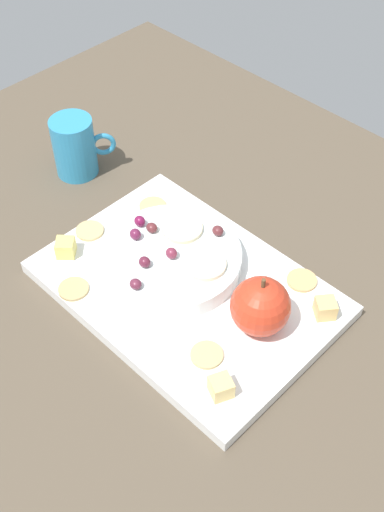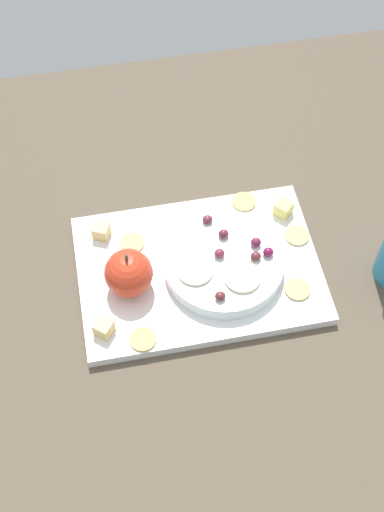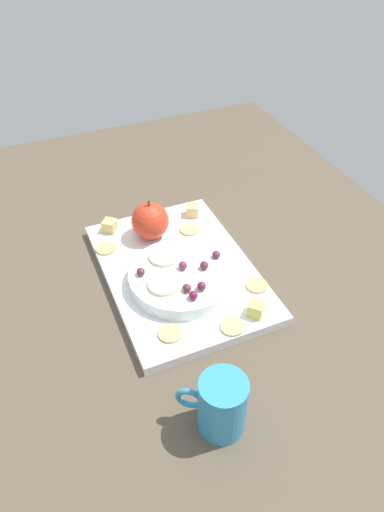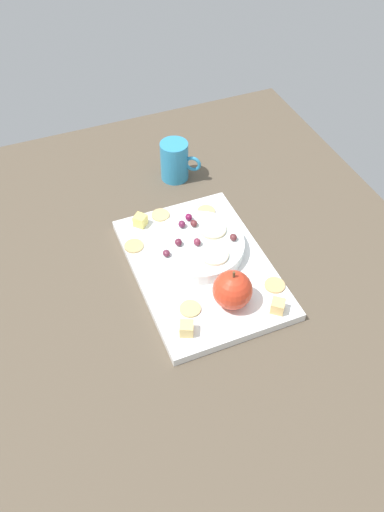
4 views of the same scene
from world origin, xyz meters
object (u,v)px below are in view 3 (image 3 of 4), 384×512
(cracker_2, at_px, (190,229))
(grape_5, at_px, (141,272))
(platter, at_px, (179,271))
(cracker_1, at_px, (170,333))
(serving_dish, at_px, (181,277))
(cup, at_px, (221,405))
(cheese_cube_1, at_px, (110,226))
(grape_2, at_px, (216,254))
(grape_6, at_px, (204,265))
(cracker_0, at_px, (106,248))
(cracker_3, at_px, (257,285))
(apple_slice_0, at_px, (164,256))
(grape_0, at_px, (187,288))
(grape_3, at_px, (193,295))
(grape_4, at_px, (183,265))
(cracker_4, at_px, (232,327))
(apple_slice_1, at_px, (164,284))
(apple_whole, at_px, (150,221))
(grape_1, at_px, (202,286))
(cheese_cube_2, at_px, (192,210))
(cheese_cube_0, at_px, (256,309))

(cracker_2, height_order, grape_5, grape_5)
(platter, distance_m, cracker_1, 0.16)
(serving_dish, height_order, cracker_2, serving_dish)
(platter, bearing_deg, cup, -11.04)
(cheese_cube_1, distance_m, grape_2, 0.24)
(platter, relative_size, grape_6, 23.22)
(grape_2, bearing_deg, platter, -112.35)
(serving_dish, relative_size, cracker_2, 4.69)
(cracker_0, distance_m, grape_6, 0.21)
(serving_dish, distance_m, cracker_2, 0.15)
(serving_dish, relative_size, cracker_0, 4.69)
(cracker_1, distance_m, grape_2, 0.18)
(cracker_0, relative_size, cracker_3, 1.00)
(platter, xyz_separation_m, serving_dish, (0.04, -0.01, 0.02))
(serving_dish, distance_m, apple_slice_0, 0.05)
(grape_0, height_order, grape_2, same)
(cracker_1, distance_m, cup, 0.17)
(grape_3, height_order, grape_4, same)
(cracker_1, xyz_separation_m, grape_2, (-0.11, 0.13, 0.03))
(grape_0, bearing_deg, cracker_4, 29.03)
(serving_dish, bearing_deg, grape_0, -10.88)
(cheese_cube_1, height_order, apple_slice_1, apple_slice_1)
(platter, bearing_deg, apple_whole, -172.26)
(cracker_2, bearing_deg, grape_1, -16.94)
(grape_4, height_order, grape_6, same)
(cracker_0, relative_size, cracker_1, 1.00)
(grape_6, xyz_separation_m, apple_slice_1, (0.01, -0.08, -0.00))
(grape_3, height_order, grape_6, same)
(cheese_cube_1, xyz_separation_m, grape_1, (0.25, 0.09, 0.02))
(cheese_cube_2, relative_size, cracker_4, 0.61)
(cracker_1, distance_m, cracker_4, 0.10)
(cracker_2, bearing_deg, cheese_cube_0, 3.10)
(cheese_cube_2, bearing_deg, cheese_cube_1, -95.47)
(cracker_4, bearing_deg, cheese_cube_2, 168.81)
(grape_4, relative_size, grape_6, 1.00)
(platter, xyz_separation_m, cracker_1, (0.14, -0.07, 0.01))
(cheese_cube_0, distance_m, cheese_cube_1, 0.36)
(platter, relative_size, cheese_cube_2, 15.36)
(cracker_2, distance_m, grape_4, 0.15)
(cheese_cube_1, xyz_separation_m, grape_3, (0.26, 0.07, 0.02))
(cheese_cube_0, relative_size, cracker_0, 0.61)
(cracker_2, relative_size, apple_slice_0, 0.71)
(cheese_cube_2, bearing_deg, apple_slice_1, -34.59)
(apple_slice_1, bearing_deg, grape_3, 34.80)
(cracker_4, bearing_deg, apple_slice_1, -145.35)
(cheese_cube_2, relative_size, cracker_1, 0.61)
(serving_dish, height_order, apple_whole, apple_whole)
(cracker_2, height_order, apple_slice_0, apple_slice_0)
(apple_slice_0, bearing_deg, grape_4, 25.12)
(apple_whole, height_order, cracker_1, apple_whole)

